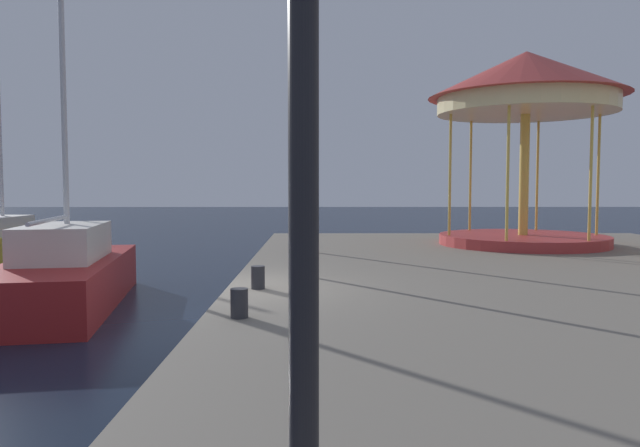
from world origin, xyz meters
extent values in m
plane|color=black|center=(0.00, 0.00, 0.00)|extent=(120.00, 120.00, 0.00)
cube|color=gray|center=(6.68, 0.00, 0.40)|extent=(13.36, 23.36, 0.80)
cube|color=maroon|center=(-3.79, 2.10, 0.51)|extent=(3.13, 6.37, 1.02)
cube|color=beige|center=(-3.80, 2.11, 1.39)|extent=(1.93, 2.89, 0.74)
cylinder|color=silver|center=(-3.86, 2.48, 4.25)|extent=(0.12, 0.12, 6.46)
cylinder|color=silver|center=(-3.63, 1.13, 1.92)|extent=(0.53, 2.72, 0.08)
cylinder|color=silver|center=(-8.73, 9.09, 3.57)|extent=(0.12, 0.12, 5.16)
cylinder|color=#B23333|center=(7.82, 7.39, 0.95)|extent=(4.96, 4.96, 0.30)
cylinder|color=gold|center=(7.82, 7.39, 2.90)|extent=(0.28, 0.28, 3.61)
cylinder|color=#F2E099|center=(7.82, 7.39, 4.96)|extent=(5.19, 5.19, 0.50)
cone|color=#C63D38|center=(7.82, 7.39, 5.88)|extent=(5.76, 5.76, 1.35)
cylinder|color=gold|center=(10.05, 7.39, 2.90)|extent=(0.08, 0.08, 3.61)
cylinder|color=gold|center=(8.94, 9.32, 2.90)|extent=(0.08, 0.08, 3.61)
cylinder|color=gold|center=(6.70, 9.32, 2.90)|extent=(0.08, 0.08, 3.61)
cylinder|color=gold|center=(5.59, 7.39, 2.90)|extent=(0.08, 0.08, 3.61)
cylinder|color=gold|center=(6.70, 5.45, 2.90)|extent=(0.08, 0.08, 3.61)
cylinder|color=gold|center=(8.94, 5.45, 2.90)|extent=(0.08, 0.08, 3.61)
cylinder|color=black|center=(1.53, -8.18, 2.65)|extent=(0.12, 0.12, 3.70)
cylinder|color=black|center=(1.39, 1.17, 2.70)|extent=(0.12, 0.12, 3.79)
sphere|color=#F9E5B2|center=(1.39, 1.17, 4.77)|extent=(0.36, 0.36, 0.36)
cylinder|color=black|center=(1.10, 5.84, 2.80)|extent=(0.12, 0.12, 4.00)
sphere|color=#F9E5B2|center=(1.10, 5.84, 4.98)|extent=(0.36, 0.36, 0.36)
cylinder|color=#2D2D33|center=(0.53, -2.47, 1.00)|extent=(0.24, 0.24, 0.40)
cylinder|color=#2D2D33|center=(0.56, -0.21, 1.00)|extent=(0.24, 0.24, 0.40)
camera|label=1|loc=(1.58, -10.49, 2.61)|focal=33.44mm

